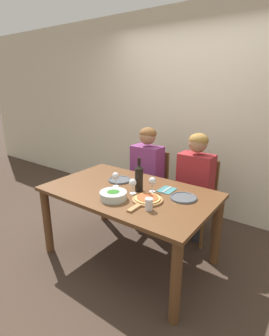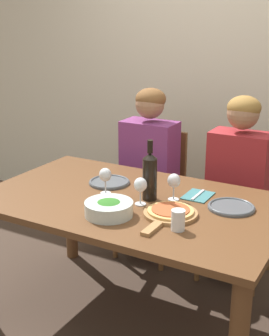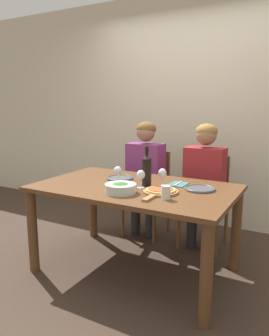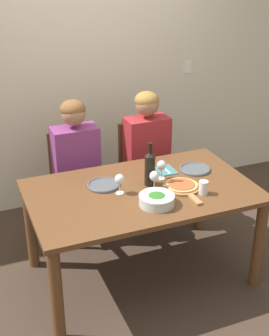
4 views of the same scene
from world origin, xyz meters
name	(u,v)px [view 4 (image 4 of 4)]	position (x,y,z in m)	size (l,w,h in m)	color
ground_plane	(141,274)	(0.00, 0.00, 0.00)	(40.00, 40.00, 0.00)	#3D2D23
back_wall	(82,66)	(0.00, 1.44, 1.35)	(10.00, 0.06, 2.70)	beige
dining_table	(141,203)	(0.00, 0.00, 0.64)	(1.64, 0.99, 0.76)	brown
chair_left	(75,179)	(-0.28, 0.84, 0.51)	(0.42, 0.42, 0.91)	brown
chair_right	(143,167)	(0.37, 0.84, 0.51)	(0.42, 0.42, 0.91)	brown
person_woman	(76,157)	(-0.28, 0.73, 0.76)	(0.47, 0.51, 1.25)	#28282D
person_man	(148,146)	(0.37, 0.73, 0.76)	(0.47, 0.51, 1.25)	#28282D
wine_bottle	(150,168)	(0.09, 0.05, 0.90)	(0.08, 0.08, 0.33)	black
broccoli_bowl	(157,200)	(0.01, -0.24, 0.80)	(0.25, 0.25, 0.08)	silver
dinner_plate_left	(104,185)	(-0.24, 0.15, 0.77)	(0.24, 0.24, 0.02)	#4C5156
dinner_plate_right	(195,169)	(0.52, 0.14, 0.77)	(0.24, 0.24, 0.02)	#4C5156
pizza_on_board	(182,187)	(0.28, -0.10, 0.78)	(0.27, 0.41, 0.04)	#9E7042
wine_glass_left	(120,180)	(-0.17, 0.00, 0.86)	(0.07, 0.07, 0.15)	silver
wine_glass_right	(162,166)	(0.20, 0.10, 0.86)	(0.07, 0.07, 0.15)	silver
wine_glass_centre	(154,177)	(0.08, -0.04, 0.86)	(0.07, 0.07, 0.15)	silver
water_tumbler	(203,188)	(0.38, -0.23, 0.81)	(0.07, 0.07, 0.10)	silver
fork_on_napkin	(166,170)	(0.30, 0.22, 0.76)	(0.14, 0.18, 0.01)	#387075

